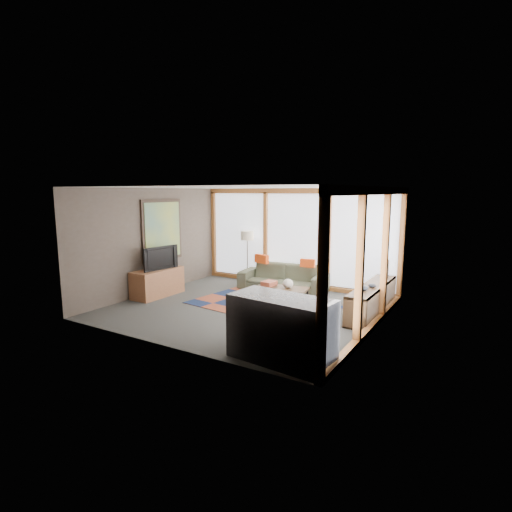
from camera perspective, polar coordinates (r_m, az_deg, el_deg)
The scene contains 17 objects.
ground at distance 8.76m, azimuth -1.36°, elevation -7.48°, with size 5.50×5.50×0.00m, color #31322F.
room_envelope at distance 8.69m, azimuth 3.35°, elevation 2.75°, with size 5.52×5.02×2.62m.
rug at distance 9.02m, azimuth 0.95°, elevation -6.95°, with size 3.09×1.99×0.01m, color brown.
sofa at distance 10.30m, azimuth 3.91°, elevation -3.08°, with size 2.25×0.88×0.66m, color #3B3D2B.
pillow_left at distance 10.46m, azimuth 0.81°, elevation -0.40°, with size 0.41×0.12×0.23m, color #C84112.
pillow_right at distance 9.98m, azimuth 7.39°, elevation -1.00°, with size 0.37×0.11×0.20m, color #C84112.
floor_lamp at distance 11.12m, azimuth -1.24°, elevation -0.09°, with size 0.36×0.36×1.44m, color #2F2215, non-canonical shape.
coffee_table at distance 9.04m, azimuth 3.66°, elevation -5.70°, with size 1.15×0.58×0.38m, color #352216, non-canonical shape.
book_stack at distance 9.15m, azimuth 1.88°, elevation -3.92°, with size 0.26×0.32×0.11m, color #99442E.
vase at distance 8.94m, azimuth 4.58°, elevation -3.94°, with size 0.24×0.24×0.20m, color beige.
bookshelf at distance 8.67m, azimuth 16.24°, elevation -5.98°, with size 0.44×2.40×0.60m, color #352216, non-canonical shape.
bowl_a at distance 8.09m, azimuth 15.03°, elevation -4.44°, with size 0.21×0.21×0.10m, color black.
bowl_b at distance 8.40m, azimuth 16.28°, elevation -4.07°, with size 0.17×0.17×0.08m, color black.
shelf_picture at distance 9.29m, azimuth 18.16°, elevation -1.87°, with size 0.04×0.31×0.41m, color black.
tv_console at distance 10.00m, azimuth -13.87°, elevation -3.69°, with size 0.55×1.32×0.66m, color brown.
television at distance 9.87m, azimuth -13.76°, elevation -0.23°, with size 0.98×0.13×0.56m, color black.
bar_counter at distance 6.05m, azimuth 3.63°, elevation -10.36°, with size 1.55×0.72×0.98m, color black.
Camera 1 is at (4.50, -7.08, 2.51)m, focal length 28.00 mm.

